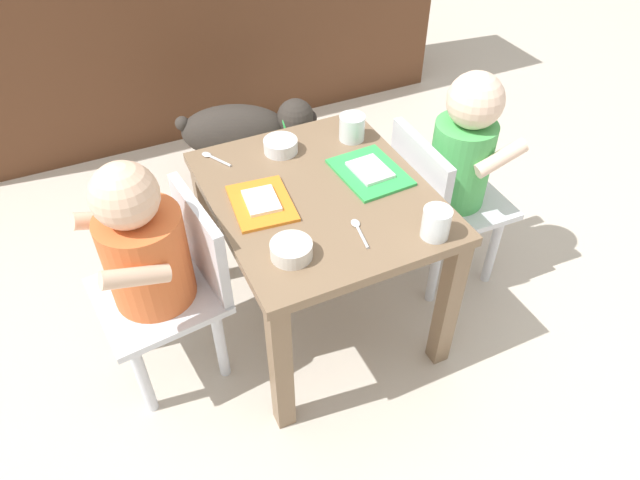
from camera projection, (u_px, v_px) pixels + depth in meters
ground_plane at (320, 314)px, 1.69m from camera, size 7.00×7.00×0.00m
dining_table at (320, 217)px, 1.45m from camera, size 0.51×0.60×0.45m
seated_child_left at (150, 253)px, 1.30m from camera, size 0.31×0.31×0.65m
seated_child_right at (458, 160)px, 1.56m from camera, size 0.29×0.29×0.66m
dog at (244, 131)px, 2.02m from camera, size 0.47×0.30×0.33m
food_tray_left at (262, 203)px, 1.35m from camera, size 0.15×0.19×0.02m
food_tray_right at (370, 172)px, 1.44m from camera, size 0.16×0.20×0.02m
water_cup_left at (352, 129)px, 1.54m from camera, size 0.07×0.07×0.07m
water_cup_right at (436, 225)px, 1.26m from camera, size 0.06×0.06×0.07m
cereal_bowl_left_side at (291, 249)px, 1.22m from camera, size 0.09×0.09×0.04m
veggie_bowl_far at (281, 145)px, 1.51m from camera, size 0.09×0.09×0.04m
spoon_by_left_tray at (213, 158)px, 1.49m from camera, size 0.06×0.09×0.01m
spoon_by_right_tray at (359, 230)px, 1.29m from camera, size 0.03×0.10×0.01m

